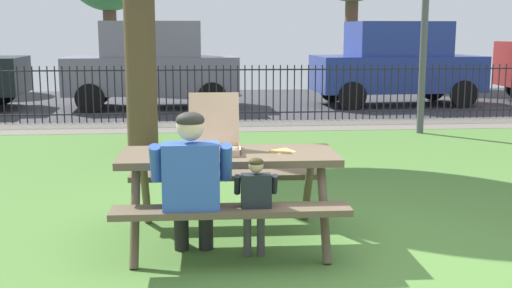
{
  "coord_description": "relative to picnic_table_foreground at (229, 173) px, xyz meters",
  "views": [
    {
      "loc": [
        -1.19,
        -4.74,
        1.78
      ],
      "look_at": [
        -0.68,
        1.01,
        0.75
      ],
      "focal_mm": 44.99,
      "sensor_mm": 36.0,
      "label": 1
    }
  ],
  "objects": [
    {
      "name": "ground",
      "position": [
        0.95,
        1.42,
        -0.61
      ],
      "size": [
        28.0,
        11.84,
        0.02
      ],
      "primitive_type": "cube",
      "color": "#4E7B35"
    },
    {
      "name": "cobblestone_walkway",
      "position": [
        0.95,
        6.64,
        -0.6
      ],
      "size": [
        28.0,
        1.4,
        0.01
      ],
      "primitive_type": "cube",
      "color": "slate"
    },
    {
      "name": "street_asphalt",
      "position": [
        0.95,
        10.71,
        -0.6
      ],
      "size": [
        28.0,
        6.73,
        0.01
      ],
      "primitive_type": "cube",
      "color": "#38383D"
    },
    {
      "name": "picnic_table_foreground",
      "position": [
        0.0,
        0.0,
        0.0
      ],
      "size": [
        1.82,
        1.51,
        0.79
      ],
      "color": "brown",
      "rests_on": "ground"
    },
    {
      "name": "pizza_box_open",
      "position": [
        -0.12,
        0.12,
        0.29
      ],
      "size": [
        0.44,
        0.52,
        0.48
      ],
      "color": "tan",
      "rests_on": "picnic_table_foreground"
    },
    {
      "name": "pizza_slice_on_table",
      "position": [
        0.45,
        0.02,
        0.18
      ],
      "size": [
        0.24,
        0.27,
        0.02
      ],
      "color": "#E6C559",
      "rests_on": "picnic_table_foreground"
    },
    {
      "name": "adult_at_table",
      "position": [
        -0.3,
        -0.5,
        0.06
      ],
      "size": [
        0.61,
        0.6,
        1.19
      ],
      "color": "black",
      "rests_on": "ground"
    },
    {
      "name": "child_at_table",
      "position": [
        0.18,
        -0.53,
        -0.09
      ],
      "size": [
        0.33,
        0.32,
        0.84
      ],
      "color": "#454545",
      "rests_on": "ground"
    },
    {
      "name": "iron_fence_streetside",
      "position": [
        0.95,
        7.34,
        -0.04
      ],
      "size": [
        23.15,
        0.03,
        1.1
      ],
      "color": "black",
      "rests_on": "ground"
    },
    {
      "name": "parked_car_left",
      "position": [
        -1.31,
        9.79,
        0.41
      ],
      "size": [
        3.98,
        2.0,
        1.98
      ],
      "color": "slate",
      "rests_on": "ground"
    },
    {
      "name": "parked_car_center",
      "position": [
        4.48,
        9.79,
        0.41
      ],
      "size": [
        3.98,
        2.0,
        1.98
      ],
      "color": "navy",
      "rests_on": "ground"
    }
  ]
}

